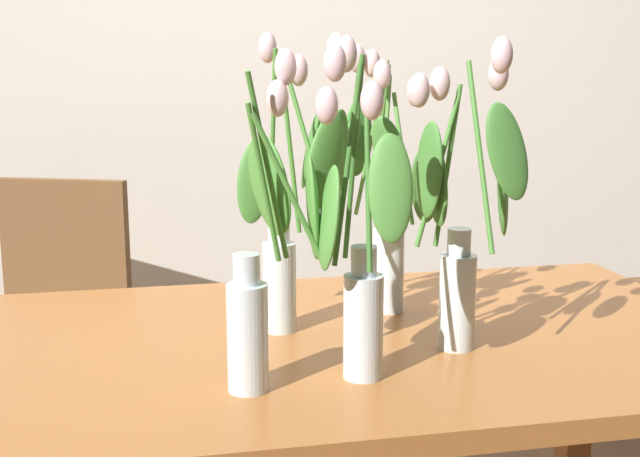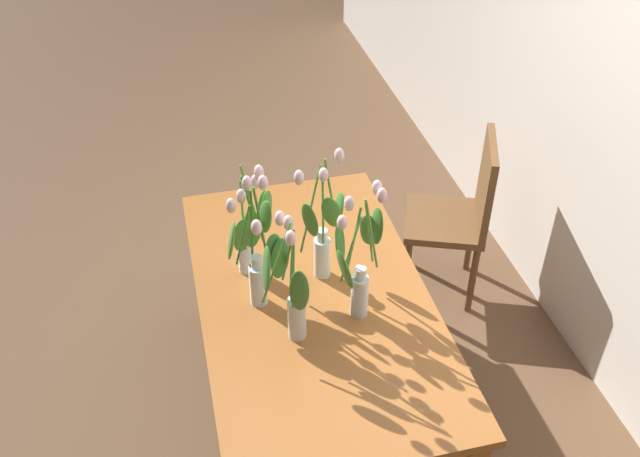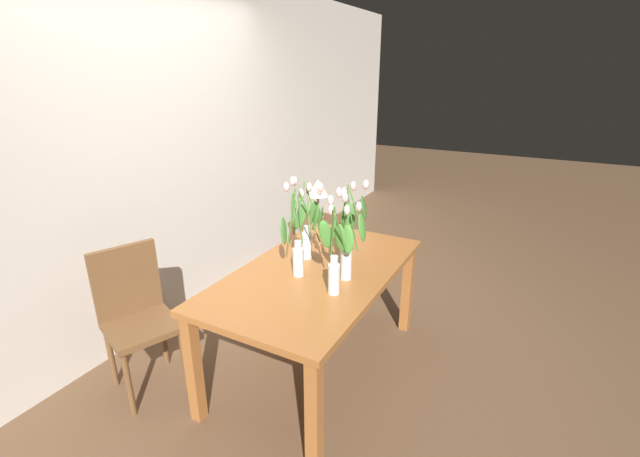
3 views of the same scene
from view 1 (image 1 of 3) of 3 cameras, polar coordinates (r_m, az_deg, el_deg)
The scene contains 8 objects.
room_wall_rear at distance 2.92m, azimuth -4.83°, elevation 12.98°, with size 9.00×0.10×2.70m, color silver.
dining_table at distance 1.66m, azimuth 1.65°, elevation -10.45°, with size 1.60×0.90×0.74m.
tulip_vase_0 at distance 1.62m, azimuth -2.27°, elevation 0.41°, with size 0.22×0.22×0.59m.
tulip_vase_1 at distance 1.36m, azimuth 2.59°, elevation -2.00°, with size 0.17×0.20×0.57m.
tulip_vase_2 at distance 1.50m, azimuth 9.84°, elevation 0.04°, with size 0.22×0.18×0.57m.
tulip_vase_3 at distance 1.34m, azimuth -3.88°, elevation -2.51°, with size 0.18×0.16×0.55m.
tulip_vase_4 at distance 1.74m, azimuth 4.48°, elevation 1.68°, with size 0.23×0.21×0.57m.
dining_chair at distance 2.55m, azimuth -18.05°, elevation -6.10°, with size 0.52×0.52×0.93m.
Camera 1 is at (-0.36, -1.50, 1.27)m, focal length 46.08 mm.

